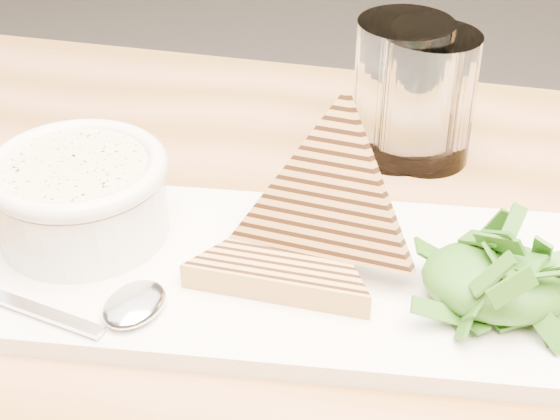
% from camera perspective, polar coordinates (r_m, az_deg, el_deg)
% --- Properties ---
extents(table_top, '(1.18, 0.80, 0.04)m').
position_cam_1_polar(table_top, '(0.60, 2.54, -8.37)').
color(table_top, '#A97249').
rests_on(table_top, ground).
extents(platter, '(0.43, 0.23, 0.01)m').
position_cam_1_polar(platter, '(0.61, -0.41, -4.36)').
color(platter, white).
rests_on(platter, table_top).
extents(soup_bowl, '(0.12, 0.12, 0.05)m').
position_cam_1_polar(soup_bowl, '(0.64, -13.04, 0.35)').
color(soup_bowl, white).
rests_on(soup_bowl, platter).
extents(soup, '(0.10, 0.10, 0.01)m').
position_cam_1_polar(soup, '(0.62, -13.38, 2.60)').
color(soup, beige).
rests_on(soup, soup_bowl).
extents(bowl_rim, '(0.13, 0.13, 0.01)m').
position_cam_1_polar(bowl_rim, '(0.62, -13.41, 2.75)').
color(bowl_rim, white).
rests_on(bowl_rim, soup_bowl).
extents(sandwich_flat, '(0.16, 0.16, 0.02)m').
position_cam_1_polar(sandwich_flat, '(0.60, 0.51, -3.28)').
color(sandwich_flat, tan).
rests_on(sandwich_flat, platter).
extents(sandwich_lean, '(0.17, 0.16, 0.17)m').
position_cam_1_polar(sandwich_lean, '(0.58, 3.31, 0.62)').
color(sandwich_lean, tan).
rests_on(sandwich_lean, sandwich_flat).
extents(salad_base, '(0.10, 0.08, 0.04)m').
position_cam_1_polar(salad_base, '(0.58, 14.17, -4.59)').
color(salad_base, '#154A12').
rests_on(salad_base, platter).
extents(arugula_pile, '(0.11, 0.10, 0.05)m').
position_cam_1_polar(arugula_pile, '(0.57, 14.29, -3.95)').
color(arugula_pile, '#3F701E').
rests_on(arugula_pile, platter).
extents(spoon_bowl, '(0.05, 0.06, 0.01)m').
position_cam_1_polar(spoon_bowl, '(0.57, -9.66, -6.19)').
color(spoon_bowl, silver).
rests_on(spoon_bowl, platter).
extents(spoon_handle, '(0.13, 0.04, 0.00)m').
position_cam_1_polar(spoon_handle, '(0.59, -16.81, -6.05)').
color(spoon_handle, silver).
rests_on(spoon_handle, platter).
extents(glass_near, '(0.08, 0.08, 0.12)m').
position_cam_1_polar(glass_near, '(0.74, 8.04, 7.89)').
color(glass_near, white).
rests_on(glass_near, table_top).
extents(glass_far, '(0.07, 0.07, 0.11)m').
position_cam_1_polar(glass_far, '(0.74, 9.97, 7.32)').
color(glass_far, white).
rests_on(glass_far, table_top).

